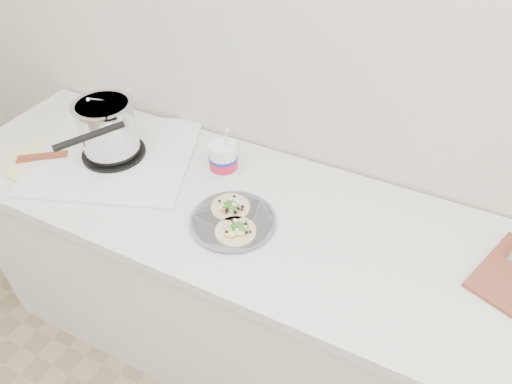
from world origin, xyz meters
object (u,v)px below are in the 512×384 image
at_px(taco_plate, 233,219).
at_px(stove, 110,137).
at_px(tub, 224,157).
at_px(bacon_plate, 43,159).

bearing_deg(taco_plate, stove, 169.37).
height_order(stove, taco_plate, stove).
bearing_deg(tub, bacon_plate, -159.68).
bearing_deg(taco_plate, tub, 125.47).
distance_m(stove, taco_plate, 0.56).
relative_size(stove, taco_plate, 2.61).
xyz_separation_m(stove, bacon_plate, (-0.22, -0.13, -0.08)).
height_order(stove, bacon_plate, stove).
height_order(stove, tub, stove).
xyz_separation_m(taco_plate, tub, (-0.15, 0.20, 0.05)).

